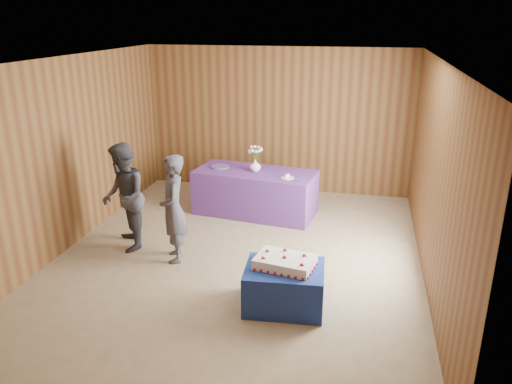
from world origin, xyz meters
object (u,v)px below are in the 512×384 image
(vase, at_px, (255,165))
(guest_right, at_px, (124,197))
(guest_left, at_px, (173,209))
(cake_table, at_px, (284,287))
(serving_table, at_px, (255,192))
(sheet_cake, at_px, (285,262))

(vase, xyz_separation_m, guest_right, (-1.53, -1.74, -0.07))
(guest_left, bearing_deg, guest_right, -126.34)
(cake_table, bearing_deg, serving_table, 104.79)
(serving_table, xyz_separation_m, vase, (-0.00, 0.01, 0.47))
(serving_table, height_order, vase, vase)
(sheet_cake, height_order, vase, vase)
(cake_table, distance_m, serving_table, 2.95)
(sheet_cake, height_order, guest_left, guest_left)
(guest_left, bearing_deg, cake_table, 39.77)
(sheet_cake, distance_m, vase, 2.94)
(serving_table, bearing_deg, cake_table, -63.14)
(sheet_cake, bearing_deg, cake_table, -69.77)
(guest_right, bearing_deg, vase, 108.85)
(vase, bearing_deg, guest_right, -131.24)
(guest_left, distance_m, guest_right, 0.84)
(serving_table, xyz_separation_m, sheet_cake, (0.96, -2.75, 0.18))
(vase, relative_size, guest_left, 0.13)
(serving_table, bearing_deg, guest_right, -123.73)
(vase, xyz_separation_m, guest_left, (-0.71, -1.94, -0.10))
(vase, bearing_deg, guest_left, -110.06)
(cake_table, relative_size, guest_left, 0.60)
(guest_right, bearing_deg, serving_table, 108.58)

